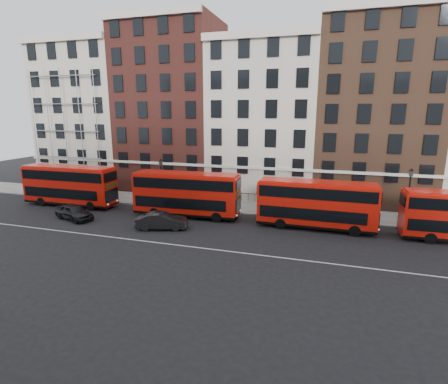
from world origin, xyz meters
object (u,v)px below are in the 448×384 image
(bus_c, at_px, (316,204))
(car_rear, at_px, (74,212))
(bus_a, at_px, (69,185))
(car_front, at_px, (162,221))
(bus_b, at_px, (186,193))

(bus_c, bearing_deg, car_rear, -169.02)
(bus_a, bearing_deg, bus_c, -0.54)
(bus_a, distance_m, car_front, 14.49)
(car_rear, bearing_deg, car_front, -72.52)
(bus_a, distance_m, car_rear, 6.07)
(bus_b, xyz_separation_m, bus_c, (12.83, 0.00, -0.06))
(bus_c, distance_m, car_front, 14.22)
(car_front, bearing_deg, car_rear, 72.58)
(bus_b, relative_size, car_front, 2.34)
(car_rear, bearing_deg, bus_c, -61.94)
(car_rear, relative_size, car_front, 0.97)
(bus_c, bearing_deg, bus_b, -179.42)
(car_rear, height_order, car_front, car_rear)
(bus_c, xyz_separation_m, car_rear, (-23.21, -4.27, -1.61))
(bus_b, relative_size, bus_c, 1.03)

